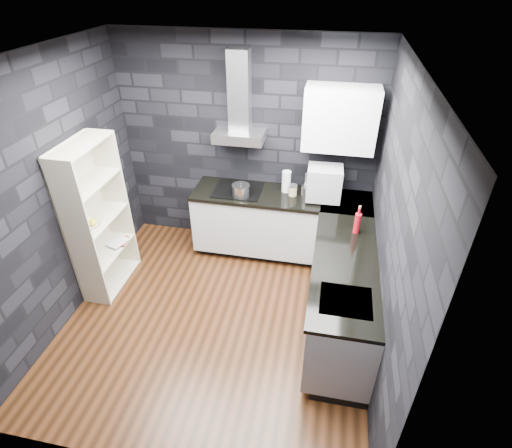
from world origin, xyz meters
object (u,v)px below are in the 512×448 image
(glass_vase, at_px, (286,182))
(red_bottle, at_px, (357,223))
(utensil_crock, at_px, (306,192))
(pot, at_px, (241,191))
(bookshelf, at_px, (98,219))
(appliance_garage, at_px, (324,183))
(storage_jar, at_px, (293,191))
(fruit_bowl, at_px, (91,224))

(glass_vase, height_order, red_bottle, glass_vase)
(red_bottle, bearing_deg, utensil_crock, 132.26)
(utensil_crock, bearing_deg, glass_vase, 160.18)
(pot, xyz_separation_m, bookshelf, (-1.44, -0.83, -0.07))
(glass_vase, relative_size, utensil_crock, 1.88)
(utensil_crock, height_order, appliance_garage, appliance_garage)
(glass_vase, distance_m, red_bottle, 1.13)
(pot, distance_m, storage_jar, 0.63)
(pot, xyz_separation_m, utensil_crock, (0.77, 0.14, -0.00))
(bookshelf, bearing_deg, fruit_bowl, -108.07)
(red_bottle, relative_size, bookshelf, 0.13)
(utensil_crock, distance_m, bookshelf, 2.41)
(bookshelf, bearing_deg, glass_vase, 10.14)
(pot, bearing_deg, fruit_bowl, -146.03)
(pot, relative_size, utensil_crock, 1.44)
(storage_jar, relative_size, utensil_crock, 0.86)
(appliance_garage, height_order, red_bottle, appliance_garage)
(bookshelf, relative_size, fruit_bowl, 8.44)
(appliance_garage, height_order, bookshelf, bookshelf)
(pot, xyz_separation_m, storage_jar, (0.62, 0.14, -0.01))
(pot, xyz_separation_m, glass_vase, (0.52, 0.23, 0.06))
(utensil_crock, height_order, fruit_bowl, utensil_crock)
(appliance_garage, relative_size, fruit_bowl, 1.87)
(glass_vase, bearing_deg, pot, -156.61)
(storage_jar, bearing_deg, glass_vase, 138.73)
(glass_vase, distance_m, appliance_garage, 0.48)
(bookshelf, distance_m, fruit_bowl, 0.15)
(storage_jar, distance_m, fruit_bowl, 2.34)
(bookshelf, height_order, fruit_bowl, bookshelf)
(glass_vase, bearing_deg, fruit_bowl, -148.64)
(utensil_crock, distance_m, appliance_garage, 0.26)
(utensil_crock, relative_size, bookshelf, 0.08)
(red_bottle, relative_size, fruit_bowl, 1.07)
(red_bottle, bearing_deg, storage_jar, 138.60)
(pot, height_order, red_bottle, red_bottle)
(pot, xyz_separation_m, appliance_garage, (0.98, 0.10, 0.15))
(pot, relative_size, red_bottle, 0.90)
(pot, height_order, bookshelf, bookshelf)
(pot, xyz_separation_m, red_bottle, (1.37, -0.52, 0.04))
(storage_jar, relative_size, red_bottle, 0.54)
(red_bottle, height_order, bookshelf, bookshelf)
(red_bottle, bearing_deg, fruit_bowl, -170.94)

